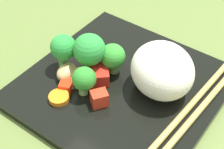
# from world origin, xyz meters

# --- Properties ---
(ground_plane) EXTENTS (1.10, 1.10, 0.02)m
(ground_plane) POSITION_xyz_m (0.00, 0.00, -0.01)
(ground_plane) COLOR #5C7334
(square_plate) EXTENTS (0.28, 0.28, 0.01)m
(square_plate) POSITION_xyz_m (0.00, 0.00, 0.01)
(square_plate) COLOR black
(square_plate) RESTS_ON ground_plane
(rice_mound) EXTENTS (0.13, 0.13, 0.07)m
(rice_mound) POSITION_xyz_m (-0.05, -0.02, 0.05)
(rice_mound) COLOR white
(rice_mound) RESTS_ON square_plate
(broccoli_floret_0) EXTENTS (0.05, 0.05, 0.07)m
(broccoli_floret_0) POSITION_xyz_m (0.05, 0.01, 0.05)
(broccoli_floret_0) COLOR #6FAC50
(broccoli_floret_0) RESTS_ON square_plate
(broccoli_floret_1) EXTENTS (0.04, 0.04, 0.06)m
(broccoli_floret_1) POSITION_xyz_m (0.09, 0.02, 0.05)
(broccoli_floret_1) COLOR #61A248
(broccoli_floret_1) RESTS_ON square_plate
(broccoli_floret_2) EXTENTS (0.03, 0.03, 0.05)m
(broccoli_floret_2) POSITION_xyz_m (0.03, 0.04, 0.04)
(broccoli_floret_2) COLOR #7EB25B
(broccoli_floret_2) RESTS_ON square_plate
(broccoli_floret_3) EXTENTS (0.04, 0.04, 0.05)m
(broccoli_floret_3) POSITION_xyz_m (0.03, -0.01, 0.04)
(broccoli_floret_3) COLOR #5B9149
(broccoli_floret_3) RESTS_ON square_plate
(carrot_slice_0) EXTENTS (0.04, 0.04, 0.01)m
(carrot_slice_0) POSITION_xyz_m (0.06, 0.07, 0.02)
(carrot_slice_0) COLOR orange
(carrot_slice_0) RESTS_ON square_plate
(carrot_slice_1) EXTENTS (0.03, 0.03, 0.00)m
(carrot_slice_1) POSITION_xyz_m (0.08, -0.02, 0.01)
(carrot_slice_1) COLOR orange
(carrot_slice_1) RESTS_ON square_plate
(carrot_slice_2) EXTENTS (0.03, 0.03, 0.00)m
(carrot_slice_2) POSITION_xyz_m (0.06, -0.03, 0.01)
(carrot_slice_2) COLOR orange
(carrot_slice_2) RESTS_ON square_plate
(pepper_chunk_0) EXTENTS (0.03, 0.03, 0.02)m
(pepper_chunk_0) POSITION_xyz_m (0.01, 0.05, 0.02)
(pepper_chunk_0) COLOR red
(pepper_chunk_0) RESTS_ON square_plate
(pepper_chunk_1) EXTENTS (0.02, 0.03, 0.01)m
(pepper_chunk_1) POSITION_xyz_m (0.06, 0.05, 0.02)
(pepper_chunk_1) COLOR red
(pepper_chunk_1) RESTS_ON square_plate
(pepper_chunk_2) EXTENTS (0.04, 0.04, 0.02)m
(pepper_chunk_2) POSITION_xyz_m (0.03, 0.01, 0.02)
(pepper_chunk_2) COLOR red
(pepper_chunk_2) RESTS_ON square_plate
(chicken_piece_0) EXTENTS (0.03, 0.04, 0.02)m
(chicken_piece_0) POSITION_xyz_m (0.07, 0.03, 0.02)
(chicken_piece_0) COLOR tan
(chicken_piece_0) RESTS_ON square_plate
(chicken_piece_1) EXTENTS (0.04, 0.04, 0.02)m
(chicken_piece_1) POSITION_xyz_m (0.04, -0.03, 0.02)
(chicken_piece_1) COLOR tan
(chicken_piece_1) RESTS_ON square_plate
(chicken_piece_2) EXTENTS (0.04, 0.04, 0.02)m
(chicken_piece_2) POSITION_xyz_m (0.06, 0.03, 0.02)
(chicken_piece_2) COLOR #C08444
(chicken_piece_2) RESTS_ON square_plate
(chopstick_pair) EXTENTS (0.05, 0.24, 0.01)m
(chopstick_pair) POSITION_xyz_m (-0.11, 0.00, 0.02)
(chopstick_pair) COLOR tan
(chopstick_pair) RESTS_ON square_plate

